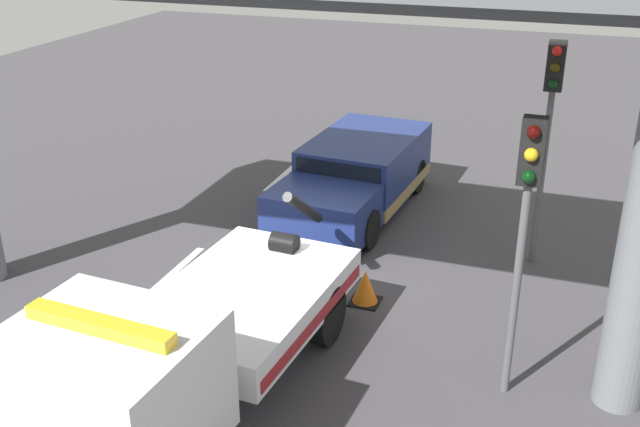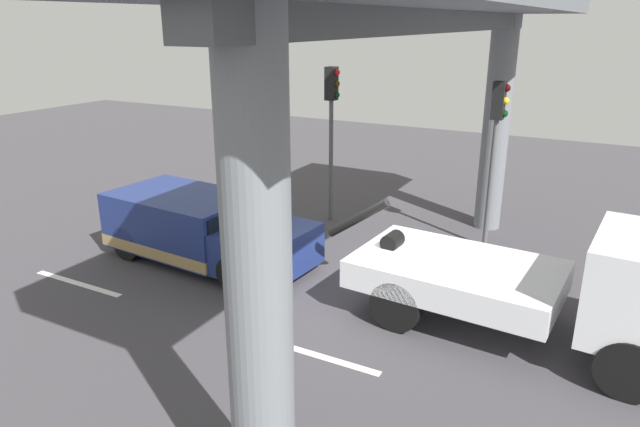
{
  "view_description": "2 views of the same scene",
  "coord_description": "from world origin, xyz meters",
  "px_view_note": "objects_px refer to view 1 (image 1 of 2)",
  "views": [
    {
      "loc": [
        11.17,
        4.61,
        6.9
      ],
      "look_at": [
        -1.57,
        0.11,
        1.04
      ],
      "focal_mm": 42.35,
      "sensor_mm": 36.0,
      "label": 1
    },
    {
      "loc": [
        4.24,
        -10.01,
        5.57
      ],
      "look_at": [
        -1.18,
        0.07,
        1.68
      ],
      "focal_mm": 31.94,
      "sensor_mm": 36.0,
      "label": 2
    }
  ],
  "objects_px": {
    "towed_van_green": "(357,177)",
    "traffic_cone_orange": "(365,287)",
    "traffic_light_far": "(526,201)",
    "traffic_light_near": "(550,106)",
    "tow_truck_white": "(177,349)"
  },
  "relations": [
    {
      "from": "towed_van_green",
      "to": "traffic_cone_orange",
      "type": "bearing_deg",
      "value": 19.02
    },
    {
      "from": "traffic_light_far",
      "to": "traffic_cone_orange",
      "type": "xyz_separation_m",
      "value": [
        -1.82,
        -2.69,
        -2.77
      ]
    },
    {
      "from": "towed_van_green",
      "to": "traffic_cone_orange",
      "type": "height_order",
      "value": "towed_van_green"
    },
    {
      "from": "traffic_light_near",
      "to": "traffic_light_far",
      "type": "relative_size",
      "value": 1.04
    },
    {
      "from": "towed_van_green",
      "to": "traffic_cone_orange",
      "type": "relative_size",
      "value": 8.38
    },
    {
      "from": "tow_truck_white",
      "to": "towed_van_green",
      "type": "bearing_deg",
      "value": 179.59
    },
    {
      "from": "traffic_light_far",
      "to": "traffic_cone_orange",
      "type": "height_order",
      "value": "traffic_light_far"
    },
    {
      "from": "traffic_light_far",
      "to": "traffic_light_near",
      "type": "bearing_deg",
      "value": 180.0
    },
    {
      "from": "traffic_light_far",
      "to": "traffic_cone_orange",
      "type": "relative_size",
      "value": 6.61
    },
    {
      "from": "tow_truck_white",
      "to": "traffic_light_far",
      "type": "height_order",
      "value": "traffic_light_far"
    },
    {
      "from": "towed_van_green",
      "to": "traffic_light_far",
      "type": "height_order",
      "value": "traffic_light_far"
    },
    {
      "from": "traffic_light_far",
      "to": "tow_truck_white",
      "type": "bearing_deg",
      "value": -61.93
    },
    {
      "from": "traffic_light_near",
      "to": "traffic_cone_orange",
      "type": "height_order",
      "value": "traffic_light_near"
    },
    {
      "from": "traffic_cone_orange",
      "to": "traffic_light_far",
      "type": "bearing_deg",
      "value": 55.92
    },
    {
      "from": "tow_truck_white",
      "to": "traffic_cone_orange",
      "type": "height_order",
      "value": "tow_truck_white"
    }
  ]
}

